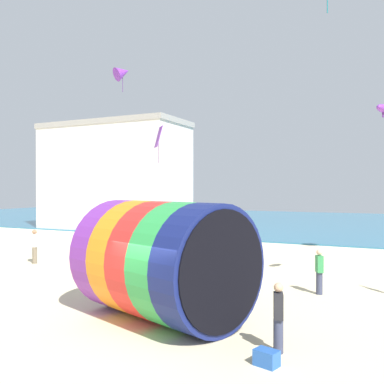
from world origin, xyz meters
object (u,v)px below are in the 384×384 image
at_px(giant_inflatable_tube, 164,260).
at_px(kite_purple_delta, 123,73).
at_px(kite_purple_parafoil, 383,109).
at_px(cooler_box, 267,358).
at_px(kite_purple_diamond, 158,137).
at_px(bystander_near_water, 319,271).
at_px(bystander_mid_beach, 35,246).
at_px(kite_handler, 278,317).

xyz_separation_m(giant_inflatable_tube, kite_purple_delta, (-10.44, 12.69, 9.97)).
distance_m(kite_purple_parafoil, cooler_box, 11.12).
relative_size(giant_inflatable_tube, kite_purple_delta, 2.97).
height_order(kite_purple_parafoil, kite_purple_diamond, kite_purple_diamond).
relative_size(kite_purple_delta, bystander_near_water, 1.15).
bearing_deg(kite_purple_delta, kite_purple_diamond, -9.39).
bearing_deg(kite_purple_diamond, kite_purple_parafoil, -22.91).
distance_m(bystander_mid_beach, cooler_box, 16.34).
relative_size(kite_handler, bystander_mid_beach, 0.95).
bearing_deg(bystander_near_water, kite_purple_diamond, 147.73).
bearing_deg(kite_purple_delta, bystander_mid_beach, -93.30).
xyz_separation_m(kite_handler, kite_purple_delta, (-14.24, 13.76, 10.89)).
bearing_deg(kite_purple_parafoil, kite_handler, -104.73).
xyz_separation_m(kite_purple_parafoil, bystander_mid_beach, (-16.68, -1.27, -6.07)).
xyz_separation_m(giant_inflatable_tube, bystander_mid_beach, (-10.87, 5.34, -0.86)).
xyz_separation_m(kite_purple_parafoil, cooler_box, (-2.06, -8.54, -6.81)).
distance_m(kite_handler, cooler_box, 1.10).
bearing_deg(bystander_near_water, kite_handler, -89.25).
xyz_separation_m(kite_purple_diamond, bystander_mid_beach, (-3.51, -6.84, -6.26)).
xyz_separation_m(kite_purple_parafoil, bystander_near_water, (-2.10, -1.42, -6.13)).
height_order(kite_purple_delta, bystander_near_water, kite_purple_delta).
height_order(kite_purple_parafoil, bystander_mid_beach, kite_purple_parafoil).
bearing_deg(bystander_mid_beach, kite_purple_delta, 86.70).
height_order(kite_handler, kite_purple_parafoil, kite_purple_parafoil).
bearing_deg(cooler_box, kite_purple_diamond, 128.22).
relative_size(bystander_near_water, cooler_box, 3.25).
bearing_deg(bystander_near_water, kite_purple_delta, 152.09).
bearing_deg(giant_inflatable_tube, bystander_mid_beach, 153.85).
height_order(giant_inflatable_tube, bystander_near_water, giant_inflatable_tube).
relative_size(kite_purple_parafoil, cooler_box, 2.04).
height_order(bystander_near_water, bystander_mid_beach, bystander_mid_beach).
relative_size(bystander_mid_beach, cooler_box, 3.43).
xyz_separation_m(kite_handler, kite_purple_parafoil, (2.02, 7.68, 6.13)).
distance_m(kite_purple_delta, bystander_mid_beach, 13.10).
distance_m(kite_purple_delta, bystander_near_water, 19.37).
bearing_deg(kite_handler, kite_purple_diamond, 130.08).
height_order(kite_handler, kite_purple_delta, kite_purple_delta).
bearing_deg(kite_handler, bystander_near_water, 90.75).
bearing_deg(kite_purple_diamond, bystander_near_water, -32.27).
relative_size(kite_purple_diamond, bystander_near_water, 1.37).
relative_size(giant_inflatable_tube, kite_purple_diamond, 2.48).
relative_size(kite_handler, bystander_near_water, 1.00).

